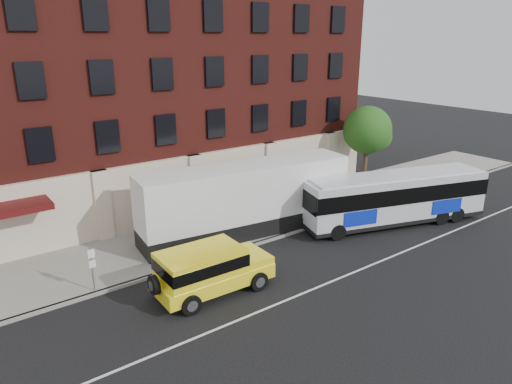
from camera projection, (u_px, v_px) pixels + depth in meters
ground at (324, 292)px, 21.59m from camera, size 120.00×120.00×0.00m
sidewalk at (219, 229)px, 28.43m from camera, size 60.00×6.00×0.15m
kerb at (248, 246)px, 26.14m from camera, size 60.00×0.25×0.15m
lane_line at (316, 288)px, 21.97m from camera, size 60.00×0.12×0.01m
building at (155, 92)px, 32.10m from camera, size 30.00×12.10×15.00m
sign_pole at (92, 265)px, 21.02m from camera, size 0.30×0.20×2.50m
street_tree at (368, 132)px, 35.07m from camera, size 3.60×3.60×6.20m
city_bus at (395, 197)px, 28.98m from camera, size 12.07×5.95×3.25m
yellow_suv at (208, 268)px, 21.17m from camera, size 5.79×2.65×2.20m
shipping_container at (247, 201)px, 27.33m from camera, size 12.96×4.12×4.25m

